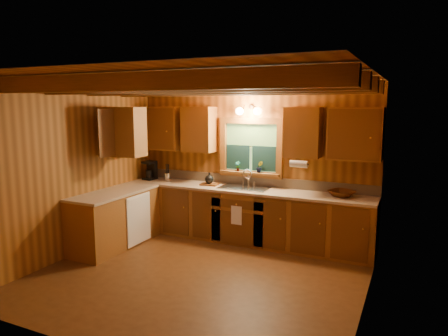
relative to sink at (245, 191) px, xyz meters
name	(u,v)px	position (x,y,z in m)	size (l,w,h in m)	color
room	(198,180)	(0.00, -1.60, 0.44)	(4.20, 4.20, 4.20)	#563114
ceiling_beams	(197,87)	(0.00, -1.60, 1.63)	(4.20, 2.54, 0.18)	brown
base_cabinets	(209,217)	(-0.49, -0.32, -0.43)	(4.20, 2.22, 0.86)	brown
countertop	(210,190)	(-0.48, -0.31, 0.02)	(4.20, 2.24, 0.04)	tan
backsplash	(251,181)	(0.00, 0.28, 0.12)	(4.20, 0.02, 0.16)	tan
dishwasher_panel	(139,219)	(-1.47, -0.92, -0.43)	(0.02, 0.60, 0.80)	white
upper_cabinets	(209,131)	(-0.56, -0.18, 0.98)	(4.19, 1.77, 0.78)	brown
window	(251,149)	(0.00, 0.26, 0.67)	(1.12, 0.08, 1.00)	brown
window_sill	(250,173)	(0.00, 0.22, 0.26)	(1.06, 0.14, 0.04)	brown
wall_sconce	(249,111)	(0.00, 0.14, 1.31)	(0.45, 0.21, 0.17)	black
paper_towel_roll	(299,164)	(0.92, -0.07, 0.51)	(0.11, 0.11, 0.27)	white
dish_towel	(236,215)	(0.00, -0.34, -0.34)	(0.18, 0.01, 0.30)	white
sink	(245,191)	(0.00, 0.00, 0.00)	(0.82, 0.48, 0.43)	silver
coffee_maker	(151,170)	(-1.89, 0.03, 0.21)	(0.19, 0.24, 0.34)	black
utensil_crock	(167,176)	(-1.54, 0.04, 0.12)	(0.11, 0.11, 0.31)	silver
cutting_board	(209,184)	(-0.65, -0.01, 0.06)	(0.29, 0.21, 0.03)	#5B3213
teakettle	(209,179)	(-0.65, -0.01, 0.15)	(0.15, 0.15, 0.19)	black
wicker_basket	(342,193)	(1.56, 0.04, 0.09)	(0.38, 0.38, 0.09)	#48230C
potted_plant_left	(238,166)	(-0.21, 0.21, 0.37)	(0.09, 0.06, 0.17)	#5B3213
potted_plant_right	(260,167)	(0.18, 0.22, 0.38)	(0.11, 0.09, 0.20)	#5B3213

